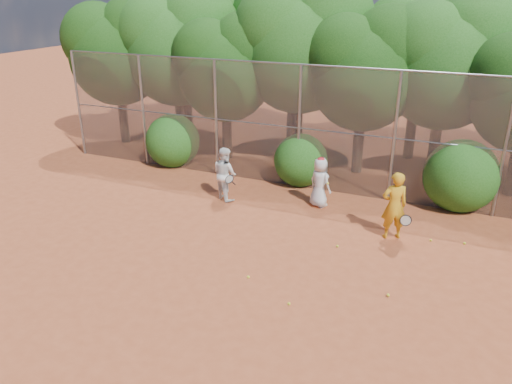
% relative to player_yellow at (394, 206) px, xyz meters
% --- Properties ---
extents(ground, '(80.00, 80.00, 0.00)m').
position_rel_player_yellow_xyz_m(ground, '(-2.51, -3.46, -0.92)').
color(ground, '#974122').
rests_on(ground, ground).
extents(fence_back, '(20.05, 0.09, 4.03)m').
position_rel_player_yellow_xyz_m(fence_back, '(-2.62, 2.54, 1.13)').
color(fence_back, gray).
rests_on(fence_back, ground).
extents(tree_0, '(4.38, 3.81, 6.00)m').
position_rel_player_yellow_xyz_m(tree_0, '(-11.95, 4.57, 3.01)').
color(tree_0, black).
rests_on(tree_0, ground).
extents(tree_1, '(4.64, 4.03, 6.35)m').
position_rel_player_yellow_xyz_m(tree_1, '(-9.45, 5.08, 3.24)').
color(tree_1, black).
rests_on(tree_1, ground).
extents(tree_2, '(3.99, 3.47, 5.47)m').
position_rel_player_yellow_xyz_m(tree_2, '(-6.95, 4.37, 2.66)').
color(tree_2, black).
rests_on(tree_2, ground).
extents(tree_3, '(4.89, 4.26, 6.70)m').
position_rel_player_yellow_xyz_m(tree_3, '(-4.44, 5.38, 3.48)').
color(tree_3, black).
rests_on(tree_3, ground).
extents(tree_4, '(4.19, 3.64, 5.73)m').
position_rel_player_yellow_xyz_m(tree_4, '(-1.95, 4.77, 2.84)').
color(tree_4, black).
rests_on(tree_4, ground).
extents(tree_5, '(4.51, 3.92, 6.17)m').
position_rel_player_yellow_xyz_m(tree_5, '(0.55, 5.57, 3.13)').
color(tree_5, black).
rests_on(tree_5, ground).
extents(tree_9, '(4.83, 4.20, 6.62)m').
position_rel_player_yellow_xyz_m(tree_9, '(-10.44, 7.38, 3.42)').
color(tree_9, black).
rests_on(tree_9, ground).
extents(tree_10, '(5.15, 4.48, 7.06)m').
position_rel_player_yellow_xyz_m(tree_10, '(-5.44, 7.58, 3.71)').
color(tree_10, black).
rests_on(tree_10, ground).
extents(tree_11, '(4.64, 4.03, 6.35)m').
position_rel_player_yellow_xyz_m(tree_11, '(-0.45, 7.18, 3.24)').
color(tree_11, black).
rests_on(tree_11, ground).
extents(bush_0, '(2.00, 2.00, 2.00)m').
position_rel_player_yellow_xyz_m(bush_0, '(-8.51, 2.84, 0.08)').
color(bush_0, '#1A4D13').
rests_on(bush_0, ground).
extents(bush_1, '(1.80, 1.80, 1.80)m').
position_rel_player_yellow_xyz_m(bush_1, '(-3.51, 2.84, -0.02)').
color(bush_1, '#1A4D13').
rests_on(bush_1, ground).
extents(bush_2, '(2.20, 2.20, 2.20)m').
position_rel_player_yellow_xyz_m(bush_2, '(1.49, 2.84, 0.18)').
color(bush_2, '#1A4D13').
rests_on(bush_2, ground).
extents(player_yellow, '(0.91, 0.70, 1.84)m').
position_rel_player_yellow_xyz_m(player_yellow, '(0.00, 0.00, 0.00)').
color(player_yellow, gold).
rests_on(player_yellow, ground).
extents(player_teen, '(0.89, 0.77, 1.56)m').
position_rel_player_yellow_xyz_m(player_teen, '(-2.37, 1.24, -0.15)').
color(player_teen, silver).
rests_on(player_teen, ground).
extents(player_white, '(1.02, 0.95, 1.67)m').
position_rel_player_yellow_xyz_m(player_white, '(-5.24, 0.62, -0.08)').
color(player_white, silver).
rests_on(player_white, ground).
extents(ball_0, '(0.07, 0.07, 0.07)m').
position_rel_player_yellow_xyz_m(ball_0, '(-1.17, -1.12, -0.89)').
color(ball_0, yellow).
rests_on(ball_0, ground).
extents(ball_1, '(0.07, 0.07, 0.07)m').
position_rel_player_yellow_xyz_m(ball_1, '(1.01, 0.17, -0.89)').
color(ball_1, yellow).
rests_on(ball_1, ground).
extents(ball_2, '(0.07, 0.07, 0.07)m').
position_rel_player_yellow_xyz_m(ball_2, '(-1.45, -3.98, -0.89)').
color(ball_2, yellow).
rests_on(ball_2, ground).
extents(ball_3, '(0.07, 0.07, 0.07)m').
position_rel_player_yellow_xyz_m(ball_3, '(0.41, -2.83, -0.89)').
color(ball_3, yellow).
rests_on(ball_3, ground).
extents(ball_4, '(0.07, 0.07, 0.07)m').
position_rel_player_yellow_xyz_m(ball_4, '(-2.67, -3.36, -0.89)').
color(ball_4, yellow).
rests_on(ball_4, ground).
extents(ball_5, '(0.07, 0.07, 0.07)m').
position_rel_player_yellow_xyz_m(ball_5, '(1.83, 0.34, -0.89)').
color(ball_5, yellow).
rests_on(ball_5, ground).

